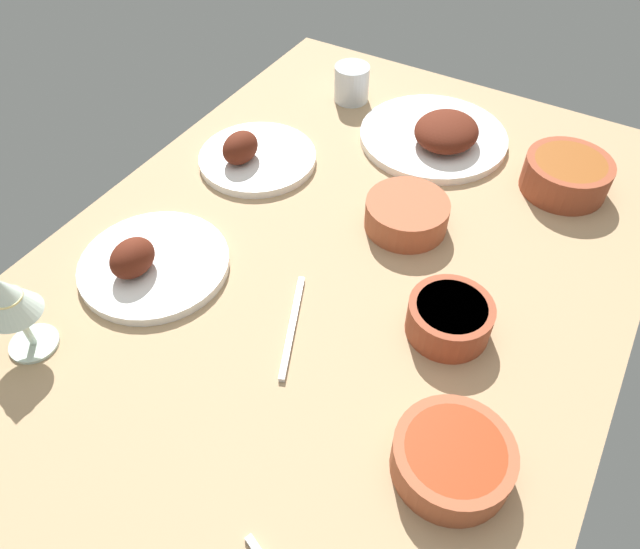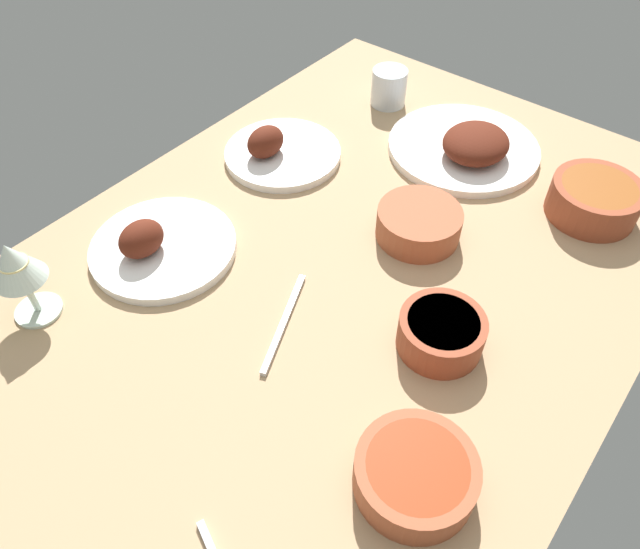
{
  "view_description": "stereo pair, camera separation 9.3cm",
  "coord_description": "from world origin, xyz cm",
  "px_view_note": "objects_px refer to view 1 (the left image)",
  "views": [
    {
      "loc": [
        -54.12,
        -31.74,
        74.16
      ],
      "look_at": [
        0.0,
        0.0,
        6.0
      ],
      "focal_mm": 33.52,
      "sensor_mm": 36.0,
      "label": 1
    },
    {
      "loc": [
        -48.87,
        -39.35,
        74.16
      ],
      "look_at": [
        0.0,
        0.0,
        6.0
      ],
      "focal_mm": 33.52,
      "sensor_mm": 36.0,
      "label": 2
    }
  ],
  "objects_px": {
    "plate_center_main": "(150,263)",
    "bowl_potatoes": "(450,317)",
    "wine_glass": "(9,300)",
    "water_tumbler": "(352,83)",
    "bowl_onions": "(407,213)",
    "spoon_loose": "(292,326)",
    "plate_far_side": "(439,135)",
    "bowl_soup": "(566,174)",
    "plate_near_viewer": "(253,156)",
    "bowl_sauce": "(453,458)"
  },
  "relations": [
    {
      "from": "bowl_potatoes",
      "to": "water_tumbler",
      "type": "bearing_deg",
      "value": 40.96
    },
    {
      "from": "plate_far_side",
      "to": "bowl_potatoes",
      "type": "bearing_deg",
      "value": -155.72
    },
    {
      "from": "plate_center_main",
      "to": "bowl_sauce",
      "type": "height_order",
      "value": "plate_center_main"
    },
    {
      "from": "wine_glass",
      "to": "water_tumbler",
      "type": "height_order",
      "value": "wine_glass"
    },
    {
      "from": "plate_near_viewer",
      "to": "bowl_sauce",
      "type": "bearing_deg",
      "value": -124.73
    },
    {
      "from": "wine_glass",
      "to": "spoon_loose",
      "type": "height_order",
      "value": "wine_glass"
    },
    {
      "from": "bowl_soup",
      "to": "water_tumbler",
      "type": "xyz_separation_m",
      "value": [
        0.08,
        0.48,
        0.0
      ]
    },
    {
      "from": "plate_near_viewer",
      "to": "plate_far_side",
      "type": "distance_m",
      "value": 0.37
    },
    {
      "from": "plate_center_main",
      "to": "bowl_onions",
      "type": "xyz_separation_m",
      "value": [
        0.3,
        -0.31,
        0.01
      ]
    },
    {
      "from": "bowl_onions",
      "to": "water_tumbler",
      "type": "distance_m",
      "value": 0.42
    },
    {
      "from": "spoon_loose",
      "to": "bowl_soup",
      "type": "bearing_deg",
      "value": -49.21
    },
    {
      "from": "plate_near_viewer",
      "to": "plate_center_main",
      "type": "distance_m",
      "value": 0.32
    },
    {
      "from": "bowl_sauce",
      "to": "spoon_loose",
      "type": "bearing_deg",
      "value": 73.04
    },
    {
      "from": "plate_center_main",
      "to": "plate_near_viewer",
      "type": "bearing_deg",
      "value": 3.54
    },
    {
      "from": "bowl_sauce",
      "to": "bowl_soup",
      "type": "distance_m",
      "value": 0.61
    },
    {
      "from": "bowl_sauce",
      "to": "wine_glass",
      "type": "bearing_deg",
      "value": 102.29
    },
    {
      "from": "plate_near_viewer",
      "to": "bowl_sauce",
      "type": "distance_m",
      "value": 0.68
    },
    {
      "from": "bowl_soup",
      "to": "wine_glass",
      "type": "height_order",
      "value": "wine_glass"
    },
    {
      "from": "plate_near_viewer",
      "to": "spoon_loose",
      "type": "bearing_deg",
      "value": -137.42
    },
    {
      "from": "plate_center_main",
      "to": "bowl_soup",
      "type": "height_order",
      "value": "plate_center_main"
    },
    {
      "from": "plate_near_viewer",
      "to": "wine_glass",
      "type": "xyz_separation_m",
      "value": [
        -0.52,
        0.03,
        0.08
      ]
    },
    {
      "from": "bowl_potatoes",
      "to": "water_tumbler",
      "type": "height_order",
      "value": "water_tumbler"
    },
    {
      "from": "plate_far_side",
      "to": "plate_center_main",
      "type": "distance_m",
      "value": 0.61
    },
    {
      "from": "plate_far_side",
      "to": "water_tumbler",
      "type": "bearing_deg",
      "value": 75.55
    },
    {
      "from": "bowl_sauce",
      "to": "bowl_onions",
      "type": "distance_m",
      "value": 0.44
    },
    {
      "from": "plate_near_viewer",
      "to": "water_tumbler",
      "type": "xyz_separation_m",
      "value": [
        0.3,
        -0.05,
        0.02
      ]
    },
    {
      "from": "plate_center_main",
      "to": "water_tumbler",
      "type": "height_order",
      "value": "water_tumbler"
    },
    {
      "from": "plate_far_side",
      "to": "bowl_soup",
      "type": "bearing_deg",
      "value": -93.71
    },
    {
      "from": "bowl_potatoes",
      "to": "bowl_onions",
      "type": "relative_size",
      "value": 0.87
    },
    {
      "from": "bowl_sauce",
      "to": "water_tumbler",
      "type": "height_order",
      "value": "water_tumbler"
    },
    {
      "from": "bowl_potatoes",
      "to": "wine_glass",
      "type": "xyz_separation_m",
      "value": [
        -0.33,
        0.5,
        0.07
      ]
    },
    {
      "from": "bowl_onions",
      "to": "water_tumbler",
      "type": "xyz_separation_m",
      "value": [
        0.31,
        0.27,
        0.01
      ]
    },
    {
      "from": "bowl_sauce",
      "to": "bowl_potatoes",
      "type": "xyz_separation_m",
      "value": [
        0.2,
        0.08,
        0.0
      ]
    },
    {
      "from": "bowl_onions",
      "to": "plate_center_main",
      "type": "bearing_deg",
      "value": 134.45
    },
    {
      "from": "bowl_potatoes",
      "to": "spoon_loose",
      "type": "height_order",
      "value": "bowl_potatoes"
    },
    {
      "from": "wine_glass",
      "to": "water_tumbler",
      "type": "distance_m",
      "value": 0.82
    },
    {
      "from": "bowl_onions",
      "to": "spoon_loose",
      "type": "relative_size",
      "value": 0.75
    },
    {
      "from": "plate_near_viewer",
      "to": "water_tumbler",
      "type": "height_order",
      "value": "water_tumbler"
    },
    {
      "from": "spoon_loose",
      "to": "bowl_sauce",
      "type": "bearing_deg",
      "value": -130.09
    },
    {
      "from": "plate_far_side",
      "to": "bowl_sauce",
      "type": "distance_m",
      "value": 0.68
    },
    {
      "from": "plate_near_viewer",
      "to": "bowl_soup",
      "type": "distance_m",
      "value": 0.58
    },
    {
      "from": "plate_far_side",
      "to": "bowl_potatoes",
      "type": "height_order",
      "value": "plate_far_side"
    },
    {
      "from": "plate_center_main",
      "to": "water_tumbler",
      "type": "xyz_separation_m",
      "value": [
        0.61,
        -0.03,
        0.02
      ]
    },
    {
      "from": "plate_center_main",
      "to": "spoon_loose",
      "type": "xyz_separation_m",
      "value": [
        0.02,
        -0.26,
        -0.01
      ]
    },
    {
      "from": "bowl_onions",
      "to": "wine_glass",
      "type": "height_order",
      "value": "wine_glass"
    },
    {
      "from": "plate_center_main",
      "to": "bowl_potatoes",
      "type": "xyz_separation_m",
      "value": [
        0.13,
        -0.46,
        0.01
      ]
    },
    {
      "from": "plate_center_main",
      "to": "bowl_sauce",
      "type": "xyz_separation_m",
      "value": [
        -0.07,
        -0.54,
        0.01
      ]
    },
    {
      "from": "plate_far_side",
      "to": "plate_near_viewer",
      "type": "bearing_deg",
      "value": 130.0
    },
    {
      "from": "bowl_sauce",
      "to": "bowl_soup",
      "type": "bearing_deg",
      "value": 2.48
    },
    {
      "from": "bowl_onions",
      "to": "spoon_loose",
      "type": "xyz_separation_m",
      "value": [
        -0.29,
        0.05,
        -0.02
      ]
    }
  ]
}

